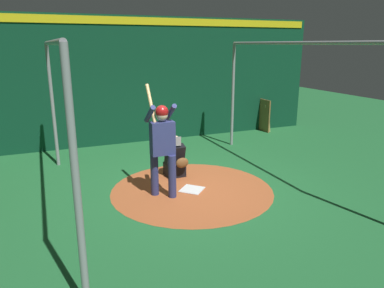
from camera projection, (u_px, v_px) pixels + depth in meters
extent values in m
plane|color=#216633|center=(192.00, 190.00, 7.20)|extent=(27.42, 27.42, 0.00)
cylinder|color=#AD562D|center=(192.00, 190.00, 7.20)|extent=(3.20, 3.20, 0.01)
cube|color=white|center=(192.00, 189.00, 7.20)|extent=(0.59, 0.59, 0.01)
cylinder|color=navy|center=(172.00, 176.00, 6.77)|extent=(0.15, 0.15, 0.83)
cylinder|color=navy|center=(155.00, 174.00, 6.88)|extent=(0.15, 0.15, 0.83)
cube|color=navy|center=(162.00, 138.00, 6.63)|extent=(0.22, 0.44, 0.62)
cylinder|color=navy|center=(170.00, 112.00, 6.68)|extent=(0.50, 0.09, 0.39)
cylinder|color=navy|center=(150.00, 114.00, 6.53)|extent=(0.50, 0.09, 0.39)
sphere|color=beige|center=(162.00, 115.00, 6.52)|extent=(0.21, 0.21, 0.21)
sphere|color=#A51414|center=(162.00, 112.00, 6.50)|extent=(0.24, 0.24, 0.24)
cylinder|color=tan|center=(151.00, 105.00, 6.62)|extent=(0.54, 0.06, 0.73)
cube|color=black|center=(175.00, 169.00, 7.97)|extent=(0.40, 0.40, 0.28)
cube|color=black|center=(175.00, 154.00, 7.84)|extent=(0.30, 0.40, 0.46)
sphere|color=beige|center=(175.00, 140.00, 7.74)|extent=(0.21, 0.21, 0.21)
cube|color=gray|center=(177.00, 142.00, 7.65)|extent=(0.03, 0.19, 0.19)
ellipsoid|color=brown|center=(182.00, 163.00, 7.64)|extent=(0.12, 0.28, 0.22)
cube|color=#0C3D26|center=(137.00, 81.00, 10.38)|extent=(0.20, 11.42, 3.56)
cube|color=yellow|center=(135.00, 21.00, 9.85)|extent=(0.03, 11.20, 0.20)
cylinder|color=gray|center=(53.00, 107.00, 8.33)|extent=(0.08, 0.08, 2.82)
cylinder|color=gray|center=(77.00, 190.00, 3.57)|extent=(0.08, 0.08, 2.82)
cylinder|color=gray|center=(233.00, 96.00, 10.08)|extent=(0.08, 0.08, 2.82)
cylinder|color=gray|center=(51.00, 43.00, 5.57)|extent=(5.35, 0.07, 0.07)
cylinder|color=gray|center=(299.00, 43.00, 7.33)|extent=(5.35, 0.07, 0.07)
cube|color=olive|center=(262.00, 115.00, 12.05)|extent=(0.82, 0.04, 1.05)
cylinder|color=tan|center=(259.00, 117.00, 12.38)|extent=(0.06, 0.14, 0.82)
cylinder|color=black|center=(261.00, 117.00, 12.27)|extent=(0.06, 0.17, 0.83)
cylinder|color=olive|center=(263.00, 117.00, 12.15)|extent=(0.06, 0.19, 0.88)
cylinder|color=olive|center=(265.00, 119.00, 12.06)|extent=(0.06, 0.16, 0.81)
cylinder|color=tan|center=(267.00, 118.00, 11.94)|extent=(0.06, 0.19, 0.89)
cylinder|color=tan|center=(269.00, 119.00, 11.84)|extent=(0.06, 0.16, 0.85)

